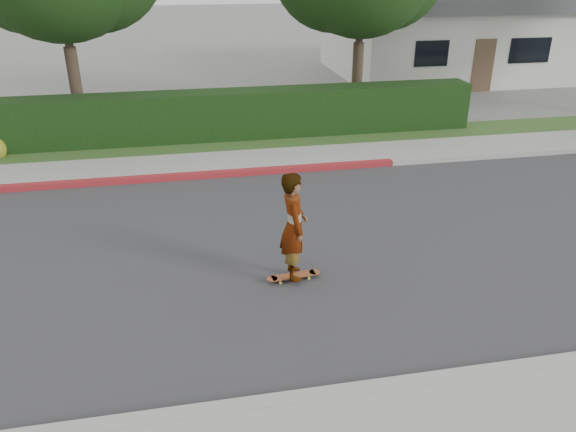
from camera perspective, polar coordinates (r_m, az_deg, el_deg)
name	(u,v)px	position (r m, az deg, el deg)	size (l,w,h in m)	color
ground	(416,236)	(11.58, 12.90, -2.02)	(120.00, 120.00, 0.00)	slate
road	(416,236)	(11.57, 12.90, -2.00)	(60.00, 8.00, 0.01)	#2D2D30
curb_near	(536,366)	(8.56, 23.89, -13.79)	(60.00, 0.20, 0.15)	#9E9E99
curb_far	(356,165)	(15.06, 6.90, 5.17)	(60.00, 0.20, 0.15)	#9E9E99
curb_red_section	(164,178)	(14.40, -12.49, 3.81)	(12.00, 0.21, 0.15)	maroon
sidewalk_far	(346,155)	(15.88, 5.93, 6.21)	(60.00, 1.60, 0.12)	gray
planting_strip	(331,139)	(17.34, 4.42, 7.85)	(60.00, 1.60, 0.10)	#2D4C1E
hedge	(230,116)	(17.21, -5.88, 10.08)	(15.00, 1.00, 1.50)	black
house	(447,27)	(28.42, 15.85, 17.95)	(10.60, 8.60, 4.30)	beige
skateboard	(293,276)	(9.78, 0.56, -6.09)	(0.97, 0.29, 0.09)	gold
skateboarder	(294,226)	(9.32, 0.59, -1.03)	(0.69, 0.45, 1.89)	white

